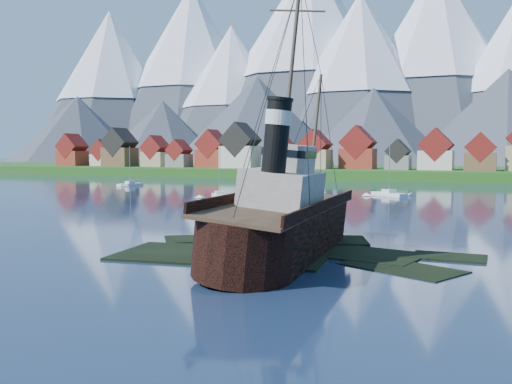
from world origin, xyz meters
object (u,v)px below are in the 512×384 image
at_px(sailboat_a, 220,196).
at_px(sailboat_c, 283,187).
at_px(tugboat_wreck, 288,220).
at_px(sailboat_b, 130,185).
at_px(sailboat_f, 389,195).

xyz_separation_m(sailboat_a, sailboat_c, (1.59, 30.37, 0.07)).
distance_m(tugboat_wreck, sailboat_b, 107.39).
bearing_deg(tugboat_wreck, sailboat_f, 88.63).
height_order(sailboat_c, sailboat_f, sailboat_c).
bearing_deg(sailboat_c, sailboat_f, -58.13).
relative_size(sailboat_c, sailboat_f, 1.17).
bearing_deg(sailboat_c, sailboat_a, -126.44).
xyz_separation_m(tugboat_wreck, sailboat_a, (-33.88, 53.06, -2.76)).
bearing_deg(sailboat_f, sailboat_a, 160.00).
bearing_deg(sailboat_a, tugboat_wreck, -94.85).
height_order(tugboat_wreck, sailboat_f, tugboat_wreck).
distance_m(sailboat_a, sailboat_b, 46.98).
bearing_deg(sailboat_c, sailboat_b, 153.83).
bearing_deg(sailboat_b, sailboat_f, 6.22).
xyz_separation_m(tugboat_wreck, sailboat_f, (-4.13, 70.49, -2.74)).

